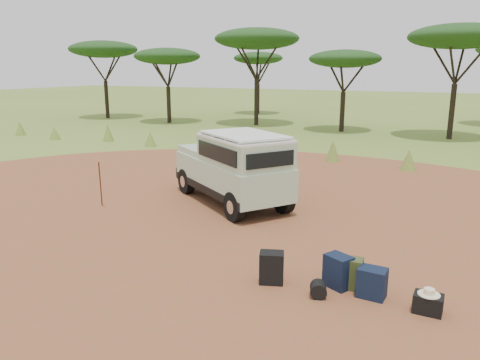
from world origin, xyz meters
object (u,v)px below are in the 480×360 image
at_px(safari_vehicle, 234,169).
at_px(backpack_black, 272,268).
at_px(hard_case, 428,304).
at_px(walking_staff, 100,184).
at_px(backpack_olive, 350,273).
at_px(backpack_navy, 338,271).
at_px(duffel_navy, 372,283).

bearing_deg(safari_vehicle, backpack_black, -20.74).
relative_size(backpack_black, hard_case, 1.32).
distance_m(walking_staff, hard_case, 8.81).
height_order(walking_staff, backpack_black, walking_staff).
bearing_deg(hard_case, backpack_olive, 168.18).
bearing_deg(walking_staff, backpack_black, -62.31).
distance_m(backpack_olive, hard_case, 1.34).
bearing_deg(backpack_navy, safari_vehicle, 163.49).
relative_size(safari_vehicle, hard_case, 10.07).
bearing_deg(backpack_olive, safari_vehicle, 133.43).
height_order(safari_vehicle, duffel_navy, safari_vehicle).
xyz_separation_m(backpack_black, duffel_navy, (1.71, 0.24, -0.03)).
height_order(walking_staff, backpack_olive, walking_staff).
bearing_deg(walking_staff, duffel_navy, -56.33).
bearing_deg(hard_case, backpack_navy, 172.15).
relative_size(backpack_navy, duffel_navy, 1.15).
xyz_separation_m(safari_vehicle, hard_case, (5.48, -4.09, -0.84)).
height_order(duffel_navy, hard_case, duffel_navy).
distance_m(backpack_navy, backpack_olive, 0.21).
xyz_separation_m(backpack_navy, hard_case, (1.50, -0.25, -0.14)).
height_order(walking_staff, hard_case, walking_staff).
xyz_separation_m(backpack_black, backpack_navy, (1.11, 0.35, 0.01)).
bearing_deg(backpack_olive, backpack_black, -167.03).
bearing_deg(hard_case, backpack_black, -176.08).
bearing_deg(backpack_black, backpack_olive, -1.75).
relative_size(backpack_navy, hard_case, 1.35).
bearing_deg(duffel_navy, backpack_black, -168.95).
height_order(safari_vehicle, backpack_navy, safari_vehicle).
height_order(safari_vehicle, backpack_black, safari_vehicle).
bearing_deg(walking_staff, backpack_navy, -56.66).
height_order(backpack_black, hard_case, backpack_black).
height_order(backpack_olive, duffel_navy, backpack_olive).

